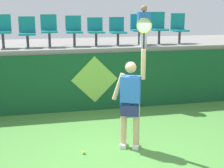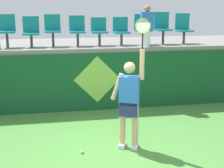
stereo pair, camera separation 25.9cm
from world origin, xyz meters
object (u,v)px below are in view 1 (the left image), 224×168
object	(u,v)px
stadium_chair_6	(117,30)
stadium_chair_4	(74,29)
tennis_player	(131,100)
stadium_chair_5	(96,30)
stadium_chair_9	(179,27)
tennis_ball	(84,152)
spectator_0	(144,25)
stadium_chair_1	(3,29)
stadium_chair_3	(49,29)
stadium_chair_2	(27,31)
stadium_chair_7	(139,27)
stadium_chair_8	(158,26)

from	to	relation	value
stadium_chair_6	stadium_chair_4	bearing A→B (deg)	179.93
tennis_player	stadium_chair_4	bearing A→B (deg)	102.47
stadium_chair_5	stadium_chair_9	bearing A→B (deg)	0.24
tennis_ball	spectator_0	distance (m)	4.26
stadium_chair_1	stadium_chair_4	bearing A→B (deg)	-0.04
stadium_chair_3	stadium_chair_4	bearing A→B (deg)	-0.10
stadium_chair_9	stadium_chair_5	bearing A→B (deg)	-179.76
stadium_chair_1	tennis_ball	bearing A→B (deg)	-63.99
stadium_chair_4	stadium_chair_5	bearing A→B (deg)	-0.44
stadium_chair_3	stadium_chair_9	xyz separation A→B (m)	(3.82, 0.00, -0.01)
stadium_chair_2	stadium_chair_9	distance (m)	4.40
stadium_chair_6	stadium_chair_9	world-z (taller)	stadium_chair_9
stadium_chair_1	stadium_chair_2	size ratio (longest dim) A/B	1.07
stadium_chair_6	stadium_chair_9	bearing A→B (deg)	0.22
stadium_chair_5	stadium_chair_9	distance (m)	2.52
stadium_chair_7	spectator_0	size ratio (longest dim) A/B	0.77
stadium_chair_1	stadium_chair_6	distance (m)	3.15
stadium_chair_1	stadium_chair_8	size ratio (longest dim) A/B	0.96
stadium_chair_2	spectator_0	xyz separation A→B (m)	(3.15, -0.46, 0.14)
tennis_ball	stadium_chair_4	xyz separation A→B (m)	(0.23, 3.41, 2.11)
stadium_chair_2	stadium_chair_3	bearing A→B (deg)	-0.14
tennis_player	stadium_chair_2	distance (m)	4.02
stadium_chair_3	stadium_chair_5	xyz separation A→B (m)	(1.29, -0.01, -0.05)
stadium_chair_3	stadium_chair_4	world-z (taller)	stadium_chair_3
stadium_chair_1	stadium_chair_7	size ratio (longest dim) A/B	1.02
stadium_chair_2	stadium_chair_6	distance (m)	2.51
stadium_chair_4	stadium_chair_3	bearing A→B (deg)	179.90
stadium_chair_4	stadium_chair_9	distance (m)	3.14
stadium_chair_1	stadium_chair_3	size ratio (longest dim) A/B	1.01
stadium_chair_3	stadium_chair_7	world-z (taller)	stadium_chair_3
stadium_chair_2	stadium_chair_6	size ratio (longest dim) A/B	1.05
tennis_player	spectator_0	world-z (taller)	spectator_0
stadium_chair_1	stadium_chair_6	world-z (taller)	stadium_chair_1
stadium_chair_8	spectator_0	size ratio (longest dim) A/B	0.82
stadium_chair_5	stadium_chair_6	world-z (taller)	stadium_chair_6
stadium_chair_5	spectator_0	world-z (taller)	spectator_0
tennis_player	tennis_ball	size ratio (longest dim) A/B	39.09
stadium_chair_4	tennis_player	bearing A→B (deg)	-77.53
stadium_chair_5	stadium_chair_2	bearing A→B (deg)	179.78
stadium_chair_3	spectator_0	distance (m)	2.61
tennis_ball	stadium_chair_1	world-z (taller)	stadium_chair_1
stadium_chair_1	stadium_chair_6	size ratio (longest dim) A/B	1.12
stadium_chair_2	stadium_chair_6	bearing A→B (deg)	-0.09
stadium_chair_4	stadium_chair_6	distance (m)	1.25
tennis_player	stadium_chair_1	xyz separation A→B (m)	(-2.63, 3.30, 1.18)
stadium_chair_8	tennis_player	bearing A→B (deg)	-118.10
stadium_chair_3	stadium_chair_4	xyz separation A→B (m)	(0.68, -0.00, -0.03)
spectator_0	stadium_chair_9	bearing A→B (deg)	20.35
stadium_chair_9	spectator_0	world-z (taller)	spectator_0
stadium_chair_1	stadium_chair_2	xyz separation A→B (m)	(0.63, 0.00, -0.05)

